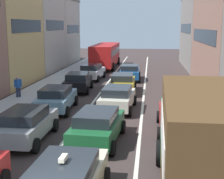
% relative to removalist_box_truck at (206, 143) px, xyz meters
% --- Properties ---
extents(sidewalk_left, '(2.60, 64.00, 0.14)m').
position_rel_removalist_box_truck_xyz_m(sidewalk_left, '(-10.40, 17.53, -1.90)').
color(sidewalk_left, '#B2B2B2').
rests_on(sidewalk_left, ground).
extents(lane_stripe_left, '(0.16, 60.00, 0.01)m').
position_rel_removalist_box_truck_xyz_m(lane_stripe_left, '(-5.40, 17.53, -1.97)').
color(lane_stripe_left, silver).
rests_on(lane_stripe_left, ground).
extents(lane_stripe_right, '(0.16, 60.00, 0.01)m').
position_rel_removalist_box_truck_xyz_m(lane_stripe_right, '(-2.00, 17.53, -1.97)').
color(lane_stripe_right, silver).
rests_on(lane_stripe_right, ground).
extents(removalist_box_truck, '(2.83, 7.75, 3.58)m').
position_rel_removalist_box_truck_xyz_m(removalist_box_truck, '(0.00, 0.00, 0.00)').
color(removalist_box_truck, '#1E5933').
rests_on(removalist_box_truck, ground).
extents(sedan_centre_lane_second, '(2.28, 4.40, 1.49)m').
position_rel_removalist_box_truck_xyz_m(sedan_centre_lane_second, '(-3.84, 5.12, -1.18)').
color(sedan_centre_lane_second, '#19592D').
rests_on(sedan_centre_lane_second, ground).
extents(wagon_left_lane_second, '(2.06, 4.30, 1.49)m').
position_rel_removalist_box_truck_xyz_m(wagon_left_lane_second, '(-7.12, 5.02, -1.18)').
color(wagon_left_lane_second, gray).
rests_on(wagon_left_lane_second, ground).
extents(hatchback_centre_lane_third, '(2.23, 4.38, 1.49)m').
position_rel_removalist_box_truck_xyz_m(hatchback_centre_lane_third, '(-3.53, 11.12, -1.18)').
color(hatchback_centre_lane_third, beige).
rests_on(hatchback_centre_lane_third, ground).
extents(sedan_left_lane_third, '(2.22, 4.38, 1.49)m').
position_rel_removalist_box_truck_xyz_m(sedan_left_lane_third, '(-7.24, 10.52, -1.18)').
color(sedan_left_lane_third, '#759EB7').
rests_on(sedan_left_lane_third, ground).
extents(coupe_centre_lane_fourth, '(2.12, 4.33, 1.49)m').
position_rel_removalist_box_truck_xyz_m(coupe_centre_lane_fourth, '(-3.67, 16.69, -1.18)').
color(coupe_centre_lane_fourth, '#B29319').
rests_on(coupe_centre_lane_fourth, ground).
extents(sedan_left_lane_fourth, '(2.28, 4.40, 1.49)m').
position_rel_removalist_box_truck_xyz_m(sedan_left_lane_fourth, '(-7.25, 16.81, -1.18)').
color(sedan_left_lane_fourth, black).
rests_on(sedan_left_lane_fourth, ground).
extents(sedan_centre_lane_fifth, '(2.17, 4.35, 1.49)m').
position_rel_removalist_box_truck_xyz_m(sedan_centre_lane_fifth, '(-3.50, 22.84, -1.18)').
color(sedan_centre_lane_fifth, '#194C8C').
rests_on(sedan_centre_lane_fifth, ground).
extents(sedan_left_lane_fifth, '(2.29, 4.41, 1.49)m').
position_rel_removalist_box_truck_xyz_m(sedan_left_lane_fifth, '(-7.18, 22.80, -1.18)').
color(sedan_left_lane_fifth, silver).
rests_on(sedan_left_lane_fifth, ground).
extents(sedan_right_lane_behind_truck, '(2.09, 4.32, 1.49)m').
position_rel_removalist_box_truck_xyz_m(sedan_right_lane_behind_truck, '(-0.15, 7.15, -1.18)').
color(sedan_right_lane_behind_truck, '#A51E1E').
rests_on(sedan_right_lane_behind_truck, ground).
extents(bus_mid_queue_primary, '(2.82, 10.51, 2.90)m').
position_rel_removalist_box_truck_xyz_m(bus_mid_queue_primary, '(-7.05, 32.14, -0.21)').
color(bus_mid_queue_primary, '#B21919').
rests_on(bus_mid_queue_primary, ground).
extents(pedestrian_near_kerb, '(0.46, 0.35, 1.66)m').
position_rel_removalist_box_truck_xyz_m(pedestrian_near_kerb, '(-10.89, 13.53, -1.03)').
color(pedestrian_near_kerb, '#262D47').
rests_on(pedestrian_near_kerb, ground).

